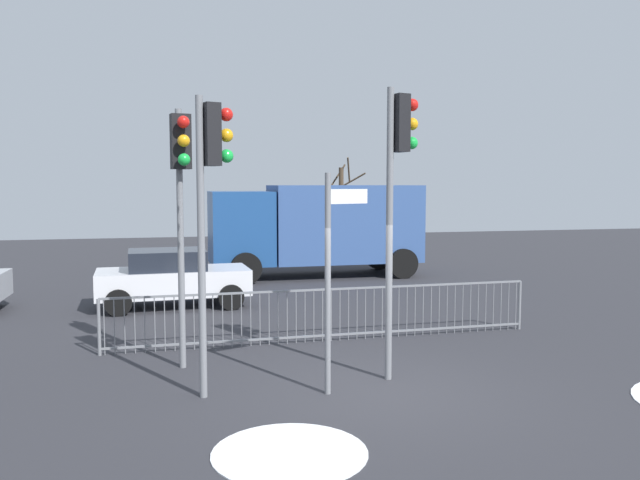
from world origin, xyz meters
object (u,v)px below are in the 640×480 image
at_px(traffic_light_foreground_left, 181,180).
at_px(delivery_truck, 318,225).
at_px(bare_tree_left, 342,207).
at_px(traffic_light_rear_right, 397,168).
at_px(direction_sign_post, 331,272).
at_px(traffic_light_mid_right, 210,178).
at_px(car_white_trailing, 172,277).

xyz_separation_m(traffic_light_foreground_left, delivery_truck, (4.77, 10.35, -1.48)).
xyz_separation_m(traffic_light_foreground_left, bare_tree_left, (7.46, 17.08, -1.09)).
relative_size(traffic_light_rear_right, delivery_truck, 0.66).
distance_m(direction_sign_post, delivery_truck, 12.41).
relative_size(traffic_light_rear_right, direction_sign_post, 1.40).
distance_m(traffic_light_mid_right, direction_sign_post, 2.24).
bearing_deg(traffic_light_foreground_left, bare_tree_left, -123.12).
bearing_deg(car_white_trailing, delivery_truck, 39.83).
bearing_deg(bare_tree_left, traffic_light_mid_right, -110.92).
distance_m(traffic_light_foreground_left, delivery_truck, 11.49).
bearing_deg(direction_sign_post, car_white_trailing, 83.73).
bearing_deg(traffic_light_foreground_left, delivery_truck, -124.25).
relative_size(traffic_light_foreground_left, bare_tree_left, 1.02).
distance_m(traffic_light_rear_right, bare_tree_left, 18.85).
relative_size(traffic_light_mid_right, delivery_truck, 0.62).
distance_m(traffic_light_foreground_left, traffic_light_rear_right, 3.56).
bearing_deg(traffic_light_rear_right, traffic_light_mid_right, -101.20).
bearing_deg(delivery_truck, car_white_trailing, 42.00).
bearing_deg(traffic_light_mid_right, delivery_truck, 141.44).
height_order(car_white_trailing, delivery_truck, delivery_truck).
bearing_deg(traffic_light_mid_right, direction_sign_post, 61.93).
relative_size(direction_sign_post, car_white_trailing, 0.85).
bearing_deg(direction_sign_post, traffic_light_rear_right, -0.24).
height_order(traffic_light_foreground_left, car_white_trailing, traffic_light_foreground_left).
relative_size(traffic_light_foreground_left, traffic_light_rear_right, 0.94).
distance_m(traffic_light_foreground_left, car_white_trailing, 6.35).
height_order(delivery_truck, bare_tree_left, bare_tree_left).
relative_size(delivery_truck, bare_tree_left, 1.64).
height_order(car_white_trailing, bare_tree_left, bare_tree_left).
height_order(traffic_light_foreground_left, traffic_light_rear_right, traffic_light_rear_right).
xyz_separation_m(traffic_light_rear_right, traffic_light_mid_right, (-2.95, -0.20, -0.17)).
bearing_deg(delivery_truck, traffic_light_foreground_left, 64.73).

